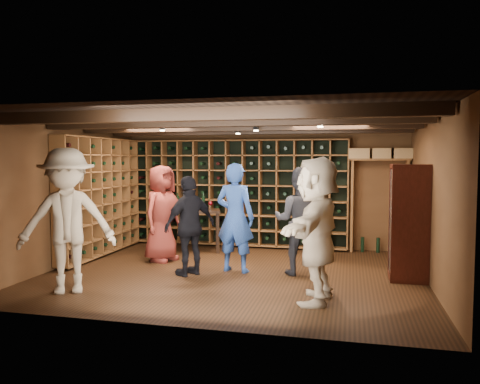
% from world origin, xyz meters
% --- Properties ---
extents(ground, '(6.00, 6.00, 0.00)m').
position_xyz_m(ground, '(0.00, 0.00, 0.00)').
color(ground, black).
rests_on(ground, ground).
extents(room_shell, '(6.00, 6.00, 6.00)m').
position_xyz_m(room_shell, '(0.00, 0.05, 2.42)').
color(room_shell, brown).
rests_on(room_shell, ground).
extents(wine_rack_back, '(4.65, 0.30, 2.20)m').
position_xyz_m(wine_rack_back, '(-0.52, 2.33, 1.15)').
color(wine_rack_back, brown).
rests_on(wine_rack_back, ground).
extents(wine_rack_left, '(0.30, 2.65, 2.20)m').
position_xyz_m(wine_rack_left, '(-2.83, 0.82, 1.15)').
color(wine_rack_left, brown).
rests_on(wine_rack_left, ground).
extents(crate_shelf, '(1.20, 0.32, 2.07)m').
position_xyz_m(crate_shelf, '(2.41, 2.32, 1.57)').
color(crate_shelf, brown).
rests_on(crate_shelf, ground).
extents(display_cabinet, '(0.55, 0.50, 1.75)m').
position_xyz_m(display_cabinet, '(2.71, 0.20, 0.86)').
color(display_cabinet, '#34100A').
rests_on(display_cabinet, ground).
extents(man_blue_shirt, '(0.72, 0.53, 1.80)m').
position_xyz_m(man_blue_shirt, '(0.01, 0.14, 0.90)').
color(man_blue_shirt, navy).
rests_on(man_blue_shirt, ground).
extents(man_grey_suit, '(0.89, 0.72, 1.73)m').
position_xyz_m(man_grey_suit, '(1.06, 0.20, 0.86)').
color(man_grey_suit, black).
rests_on(man_grey_suit, ground).
extents(guest_red_floral, '(0.77, 0.97, 1.74)m').
position_xyz_m(guest_red_floral, '(-1.49, 0.64, 0.87)').
color(guest_red_floral, maroon).
rests_on(guest_red_floral, ground).
extents(guest_woman_black, '(0.86, 0.99, 1.60)m').
position_xyz_m(guest_woman_black, '(-0.64, -0.25, 0.80)').
color(guest_woman_black, black).
rests_on(guest_woman_black, ground).
extents(guest_khaki, '(1.50, 1.27, 2.01)m').
position_xyz_m(guest_khaki, '(-1.97, -1.57, 1.01)').
color(guest_khaki, gray).
rests_on(guest_khaki, ground).
extents(guest_beige, '(0.74, 1.80, 1.89)m').
position_xyz_m(guest_beige, '(1.43, -1.20, 0.95)').
color(guest_beige, '#C0AB8D').
rests_on(guest_beige, ground).
extents(tasting_table, '(1.24, 0.88, 1.12)m').
position_xyz_m(tasting_table, '(-1.24, 1.56, 0.75)').
color(tasting_table, black).
rests_on(tasting_table, ground).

